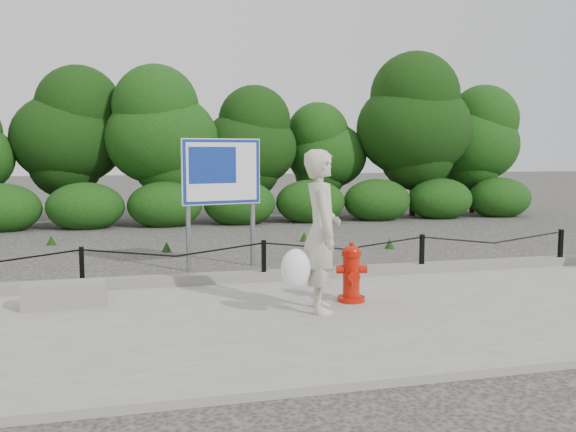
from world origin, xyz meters
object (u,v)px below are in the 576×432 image
(fire_hydrant, at_px, (351,273))
(advertising_sign, at_px, (221,177))
(concrete_block, at_px, (65,294))
(pedestrian, at_px, (320,233))

(fire_hydrant, bearing_deg, advertising_sign, 122.88)
(fire_hydrant, bearing_deg, concrete_block, -179.03)
(fire_hydrant, height_order, pedestrian, pedestrian)
(fire_hydrant, height_order, advertising_sign, advertising_sign)
(pedestrian, distance_m, advertising_sign, 3.41)
(concrete_block, height_order, advertising_sign, advertising_sign)
(fire_hydrant, xyz_separation_m, advertising_sign, (-1.21, 2.94, 1.09))
(fire_hydrant, relative_size, pedestrian, 0.39)
(concrete_block, distance_m, advertising_sign, 3.50)
(pedestrian, relative_size, advertising_sign, 0.88)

